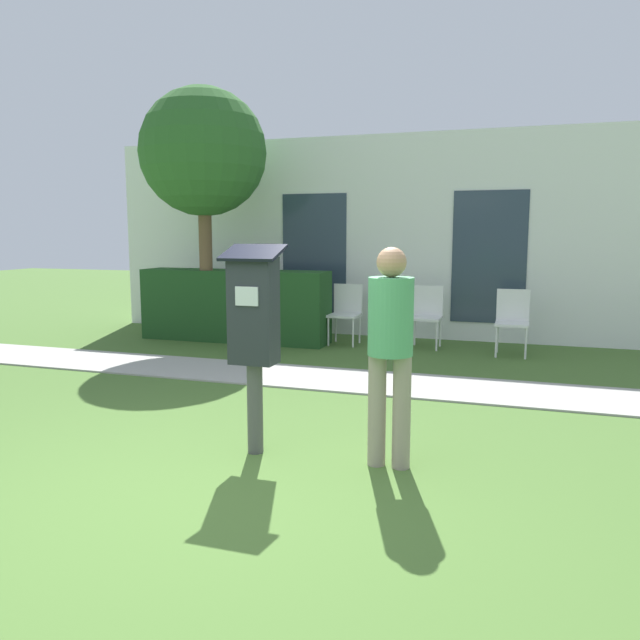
% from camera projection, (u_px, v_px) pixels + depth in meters
% --- Properties ---
extents(ground_plane, '(40.00, 40.00, 0.00)m').
position_uv_depth(ground_plane, '(200.00, 493.00, 4.05)').
color(ground_plane, '#476B2D').
extents(sidewalk, '(12.00, 1.10, 0.02)m').
position_uv_depth(sidewalk, '(342.00, 380.00, 7.12)').
color(sidewalk, '#A3A099').
rests_on(sidewalk, ground).
extents(building_facade, '(10.00, 0.26, 3.20)m').
position_uv_depth(building_facade, '(400.00, 237.00, 9.94)').
color(building_facade, white).
rests_on(building_facade, ground).
extents(parking_meter, '(0.44, 0.31, 1.59)m').
position_uv_depth(parking_meter, '(254.00, 322.00, 4.66)').
color(parking_meter, '#4C4C4C').
rests_on(parking_meter, ground).
extents(person_standing, '(0.32, 0.32, 1.58)m').
position_uv_depth(person_standing, '(390.00, 340.00, 4.39)').
color(person_standing, gray).
rests_on(person_standing, ground).
extents(outdoor_chair_left, '(0.44, 0.44, 0.90)m').
position_uv_depth(outdoor_chair_left, '(346.00, 309.00, 9.41)').
color(outdoor_chair_left, white).
rests_on(outdoor_chair_left, ground).
extents(outdoor_chair_middle, '(0.44, 0.44, 0.90)m').
position_uv_depth(outdoor_chair_middle, '(427.00, 311.00, 9.12)').
color(outdoor_chair_middle, white).
rests_on(outdoor_chair_middle, ground).
extents(outdoor_chair_right, '(0.44, 0.44, 0.90)m').
position_uv_depth(outdoor_chair_right, '(512.00, 317.00, 8.55)').
color(outdoor_chair_right, white).
rests_on(outdoor_chair_right, ground).
extents(hedge_row, '(2.98, 0.60, 1.10)m').
position_uv_depth(hedge_row, '(235.00, 306.00, 9.66)').
color(hedge_row, '#1E471E').
rests_on(hedge_row, ground).
extents(tree, '(1.90, 1.90, 3.82)m').
position_uv_depth(tree, '(203.00, 153.00, 9.30)').
color(tree, brown).
rests_on(tree, ground).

